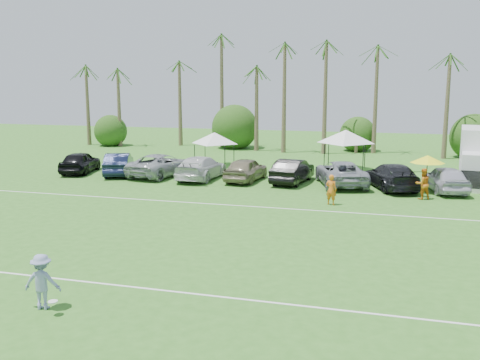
# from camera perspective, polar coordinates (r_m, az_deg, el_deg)

# --- Properties ---
(ground) EXTENTS (120.00, 120.00, 0.00)m
(ground) POSITION_cam_1_polar(r_m,az_deg,el_deg) (16.75, -18.56, -12.78)
(ground) COLOR #336E21
(ground) RESTS_ON ground
(field_lines) EXTENTS (80.00, 12.10, 0.01)m
(field_lines) POSITION_cam_1_polar(r_m,az_deg,el_deg) (23.38, -7.50, -5.71)
(field_lines) COLOR white
(field_lines) RESTS_ON ground
(palm_tree_0) EXTENTS (2.40, 2.40, 8.90)m
(palm_tree_0) POSITION_cam_1_polar(r_m,az_deg,el_deg) (59.35, -16.06, 10.92)
(palm_tree_0) COLOR brown
(palm_tree_0) RESTS_ON ground
(palm_tree_1) EXTENTS (2.40, 2.40, 9.90)m
(palm_tree_1) POSITION_cam_1_polar(r_m,az_deg,el_deg) (56.92, -11.72, 12.02)
(palm_tree_1) COLOR brown
(palm_tree_1) RESTS_ON ground
(palm_tree_2) EXTENTS (2.40, 2.40, 10.90)m
(palm_tree_2) POSITION_cam_1_polar(r_m,az_deg,el_deg) (54.86, -6.98, 13.13)
(palm_tree_2) COLOR brown
(palm_tree_2) RESTS_ON ground
(palm_tree_3) EXTENTS (2.40, 2.40, 11.90)m
(palm_tree_3) POSITION_cam_1_polar(r_m,az_deg,el_deg) (53.51, -2.92, 14.18)
(palm_tree_3) COLOR brown
(palm_tree_3) RESTS_ON ground
(palm_tree_4) EXTENTS (2.40, 2.40, 8.90)m
(palm_tree_4) POSITION_cam_1_polar(r_m,az_deg,el_deg) (52.27, 1.36, 11.45)
(palm_tree_4) COLOR brown
(palm_tree_4) RESTS_ON ground
(palm_tree_5) EXTENTS (2.40, 2.40, 9.90)m
(palm_tree_5) POSITION_cam_1_polar(r_m,az_deg,el_deg) (51.45, 5.78, 12.39)
(palm_tree_5) COLOR brown
(palm_tree_5) RESTS_ON ground
(palm_tree_6) EXTENTS (2.40, 2.40, 10.90)m
(palm_tree_6) POSITION_cam_1_polar(r_m,az_deg,el_deg) (50.95, 10.36, 13.27)
(palm_tree_6) COLOR brown
(palm_tree_6) RESTS_ON ground
(palm_tree_7) EXTENTS (2.40, 2.40, 11.90)m
(palm_tree_7) POSITION_cam_1_polar(r_m,az_deg,el_deg) (50.77, 15.02, 14.06)
(palm_tree_7) COLOR brown
(palm_tree_7) RESTS_ON ground
(palm_tree_8) EXTENTS (2.40, 2.40, 8.90)m
(palm_tree_8) POSITION_cam_1_polar(r_m,az_deg,el_deg) (50.80, 20.63, 10.84)
(palm_tree_8) COLOR brown
(palm_tree_8) RESTS_ON ground
(bush_tree_0) EXTENTS (4.00, 4.00, 4.00)m
(bush_tree_0) POSITION_cam_1_polar(r_m,az_deg,el_deg) (58.89, -12.77, 5.53)
(bush_tree_0) COLOR brown
(bush_tree_0) RESTS_ON ground
(bush_tree_1) EXTENTS (4.00, 4.00, 4.00)m
(bush_tree_1) POSITION_cam_1_polar(r_m,az_deg,el_deg) (53.95, -0.47, 5.37)
(bush_tree_1) COLOR brown
(bush_tree_1) RESTS_ON ground
(bush_tree_2) EXTENTS (4.00, 4.00, 4.00)m
(bush_tree_2) POSITION_cam_1_polar(r_m,az_deg,el_deg) (51.92, 12.40, 4.94)
(bush_tree_2) COLOR brown
(bush_tree_2) RESTS_ON ground
(bush_tree_3) EXTENTS (4.00, 4.00, 4.00)m
(bush_tree_3) POSITION_cam_1_polar(r_m,az_deg,el_deg) (52.31, 23.43, 4.37)
(bush_tree_3) COLOR brown
(bush_tree_3) RESTS_ON ground
(sideline_player_a) EXTENTS (0.68, 0.54, 1.65)m
(sideline_player_a) POSITION_cam_1_polar(r_m,az_deg,el_deg) (28.89, 9.70, -1.02)
(sideline_player_a) COLOR orange
(sideline_player_a) RESTS_ON ground
(sideline_player_b) EXTENTS (1.04, 0.95, 1.75)m
(sideline_player_b) POSITION_cam_1_polar(r_m,az_deg,el_deg) (31.56, 18.92, -0.39)
(sideline_player_b) COLOR orange
(sideline_player_b) RESTS_ON ground
(canopy_tent_left) EXTENTS (3.81, 3.81, 3.08)m
(canopy_tent_left) POSITION_cam_1_polar(r_m,az_deg,el_deg) (41.83, -2.74, 5.09)
(canopy_tent_left) COLOR black
(canopy_tent_left) RESTS_ON ground
(canopy_tent_right) EXTENTS (4.31, 4.31, 3.49)m
(canopy_tent_right) POSITION_cam_1_polar(r_m,az_deg,el_deg) (40.81, 11.24, 5.27)
(canopy_tent_right) COLOR black
(canopy_tent_right) RESTS_ON ground
(market_umbrella) EXTENTS (2.00, 2.00, 2.23)m
(market_umbrella) POSITION_cam_1_polar(r_m,az_deg,el_deg) (33.44, 19.38, 2.11)
(market_umbrella) COLOR black
(market_umbrella) RESTS_ON ground
(frisbee_player) EXTENTS (1.26, 0.86, 1.63)m
(frisbee_player) POSITION_cam_1_polar(r_m,az_deg,el_deg) (16.57, -20.36, -10.13)
(frisbee_player) COLOR #8590BD
(frisbee_player) RESTS_ON ground
(parked_car_0) EXTENTS (2.76, 4.88, 1.57)m
(parked_car_0) POSITION_cam_1_polar(r_m,az_deg,el_deg) (40.45, -16.69, 1.85)
(parked_car_0) COLOR black
(parked_car_0) RESTS_ON ground
(parked_car_1) EXTENTS (3.30, 5.03, 1.57)m
(parked_car_1) POSITION_cam_1_polar(r_m,az_deg,el_deg) (38.87, -12.81, 1.70)
(parked_car_1) COLOR #121934
(parked_car_1) RESTS_ON ground
(parked_car_2) EXTENTS (3.52, 6.00, 1.57)m
(parked_car_2) POSITION_cam_1_polar(r_m,az_deg,el_deg) (37.76, -8.44, 1.60)
(parked_car_2) COLOR #9DA1A5
(parked_car_2) RESTS_ON ground
(parked_car_3) EXTENTS (2.35, 5.46, 1.57)m
(parked_car_3) POSITION_cam_1_polar(r_m,az_deg,el_deg) (36.26, -4.18, 1.32)
(parked_car_3) COLOR silver
(parked_car_3) RESTS_ON ground
(parked_car_4) EXTENTS (2.26, 4.75, 1.57)m
(parked_car_4) POSITION_cam_1_polar(r_m,az_deg,el_deg) (35.49, 0.64, 1.16)
(parked_car_4) COLOR gray
(parked_car_4) RESTS_ON ground
(parked_car_5) EXTENTS (2.26, 4.93, 1.57)m
(parked_car_5) POSITION_cam_1_polar(r_m,az_deg,el_deg) (35.00, 5.64, 0.98)
(parked_car_5) COLOR black
(parked_car_5) RESTS_ON ground
(parked_car_6) EXTENTS (4.13, 6.15, 1.57)m
(parked_car_6) POSITION_cam_1_polar(r_m,az_deg,el_deg) (34.59, 10.71, 0.73)
(parked_car_6) COLOR #93969F
(parked_car_6) RESTS_ON ground
(parked_car_7) EXTENTS (3.87, 5.82, 1.57)m
(parked_car_7) POSITION_cam_1_polar(r_m,az_deg,el_deg) (34.17, 15.86, 0.41)
(parked_car_7) COLOR black
(parked_car_7) RESTS_ON ground
(parked_car_8) EXTENTS (2.74, 4.88, 1.57)m
(parked_car_8) POSITION_cam_1_polar(r_m,az_deg,el_deg) (34.25, 21.07, 0.13)
(parked_car_8) COLOR silver
(parked_car_8) RESTS_ON ground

